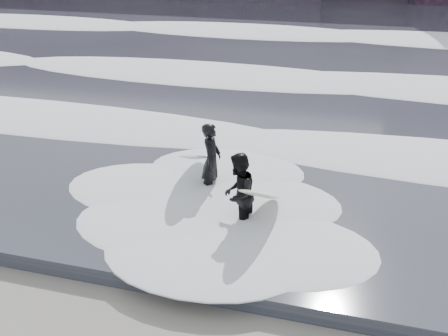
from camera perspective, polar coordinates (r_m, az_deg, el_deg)
The scene contains 6 objects.
sea at distance 33.26m, azimuth 12.48°, elevation 13.79°, with size 90.00×52.00×0.30m, color #323541.
foam_near at distance 13.92m, azimuth 5.11°, elevation 2.23°, with size 60.00×3.20×0.20m, color white.
foam_mid at distance 20.52m, azimuth 9.23°, elevation 9.05°, with size 60.00×4.00×0.24m, color white.
foam_far at distance 29.28m, azimuth 11.81°, elevation 13.19°, with size 60.00×4.80×0.30m, color white.
surfer_left at distance 11.93m, azimuth -1.77°, elevation 0.86°, with size 1.11×2.16×1.65m.
surfer_right at distance 10.45m, azimuth 1.77°, elevation -2.69°, with size 1.10×1.92×1.61m.
Camera 1 is at (2.52, -3.74, 5.41)m, focal length 45.00 mm.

